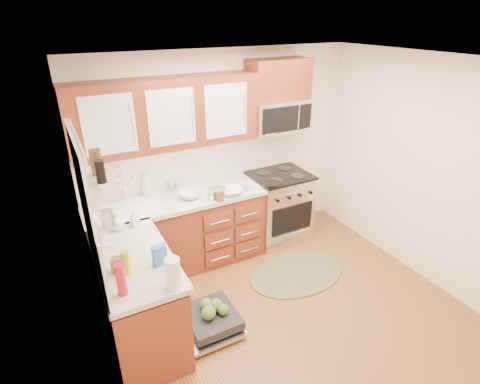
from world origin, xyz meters
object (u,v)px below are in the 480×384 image
upper_cabinets (166,114)px  bowl_b (190,194)px  cup (246,185)px  range (279,207)px  sink (133,219)px  bowl_a (231,191)px  microwave (278,115)px  cutting_board (227,188)px  paper_towel_roll (173,273)px  rug (297,274)px  stock_pot (217,194)px  dishwasher (208,322)px  skillet (272,184)px

upper_cabinets → bowl_b: size_ratio=7.70×
upper_cabinets → cup: 1.25m
range → sink: size_ratio=1.53×
sink → bowl_b: (0.67, -0.03, 0.17)m
bowl_a → cup: 0.22m
microwave → bowl_b: bearing=-172.8°
range → cutting_board: size_ratio=3.57×
upper_cabinets → bowl_a: upper_cabinets is taller
range → paper_towel_roll: paper_towel_roll is taller
rug → paper_towel_roll: size_ratio=4.68×
microwave → bowl_a: microwave is taller
range → sink: bearing=-179.7°
stock_pot → sink: bearing=168.0°
paper_towel_roll → bowl_b: 1.56m
dishwasher → paper_towel_roll: paper_towel_roll is taller
paper_towel_roll → dishwasher: bearing=39.4°
skillet → paper_towel_roll: paper_towel_roll is taller
upper_cabinets → stock_pot: 1.04m
upper_cabinets → skillet: bearing=-19.3°
sink → bowl_b: size_ratio=2.33×
rug → cutting_board: (-0.54, 0.80, 0.92)m
bowl_a → bowl_b: bowl_b is taller
microwave → cutting_board: bearing=-169.0°
range → stock_pot: (-0.99, -0.21, 0.51)m
cutting_board → microwave: bearing=11.0°
upper_cabinets → skillet: size_ratio=8.82×
range → cup: size_ratio=7.01×
dishwasher → bowl_a: size_ratio=2.54×
upper_cabinets → range: bearing=-5.9°
dishwasher → paper_towel_roll: size_ratio=2.70×
rug → bowl_b: size_ratio=4.56×
microwave → sink: microwave is taller
upper_cabinets → dishwasher: size_ratio=2.93×
dishwasher → stock_pot: 1.39m
range → cup: (-0.59, -0.14, 0.50)m
skillet → bowl_a: bearing=172.4°
dishwasher → rug: (1.29, 0.30, -0.09)m
upper_cabinets → bowl_b: upper_cabinets is taller
paper_towel_roll → bowl_b: size_ratio=0.97×
rug → cutting_board: size_ratio=4.55×
microwave → rug: size_ratio=0.63×
bowl_a → paper_towel_roll: bearing=-131.6°
range → microwave: size_ratio=1.25×
stock_pot → cup: size_ratio=1.54×
microwave → cup: microwave is taller
microwave → cutting_board: (-0.78, -0.15, -0.77)m
rug → skillet: 1.12m
sink → rug: (1.68, -0.82, -0.79)m
bowl_a → bowl_b: size_ratio=1.04×
range → microwave: microwave is taller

